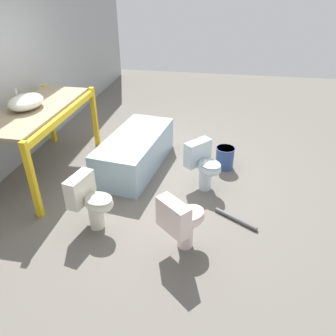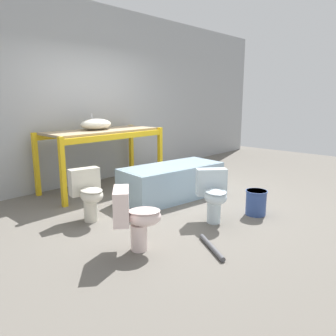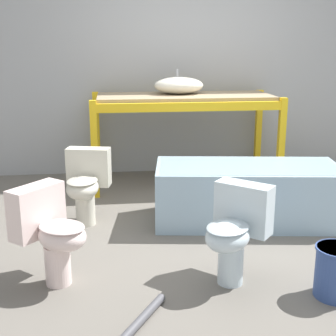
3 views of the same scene
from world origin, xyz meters
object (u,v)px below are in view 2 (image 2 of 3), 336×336
object	(u,v)px
toilet_extra	(134,215)
bucket_white	(256,202)
sink_basin	(96,124)
toilet_near	(88,192)
bathtub_main	(172,179)
toilet_far	(213,193)

from	to	relation	value
toilet_extra	bucket_white	distance (m)	1.87
sink_basin	toilet_near	distance (m)	1.74
bathtub_main	toilet_far	xyz separation A→B (m)	(-0.40, -1.06, 0.08)
bathtub_main	toilet_far	world-z (taller)	toilet_far
toilet_near	toilet_extra	bearing A→B (deg)	-86.68
bathtub_main	toilet_far	size ratio (longest dim) A/B	2.59
toilet_near	bucket_white	bearing A→B (deg)	-29.49
toilet_near	bucket_white	world-z (taller)	toilet_near
toilet_extra	bathtub_main	bearing A→B (deg)	-19.18
toilet_far	toilet_near	bearing A→B (deg)	171.95
sink_basin	bathtub_main	world-z (taller)	sink_basin
toilet_extra	sink_basin	bearing A→B (deg)	13.37
toilet_near	toilet_extra	distance (m)	1.09
bucket_white	sink_basin	bearing A→B (deg)	103.44
toilet_extra	bucket_white	size ratio (longest dim) A/B	1.97
toilet_near	bucket_white	xyz separation A→B (m)	(1.64, -1.48, -0.20)
sink_basin	toilet_far	xyz separation A→B (m)	(0.05, -2.41, -0.73)
toilet_near	toilet_extra	xyz separation A→B (m)	(-0.17, -1.07, 0.00)
bathtub_main	toilet_near	distance (m)	1.45
toilet_far	toilet_extra	distance (m)	1.23
bathtub_main	toilet_near	xyz separation A→B (m)	(-1.44, 0.13, 0.08)
bathtub_main	toilet_extra	xyz separation A→B (m)	(-1.62, -0.94, 0.08)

